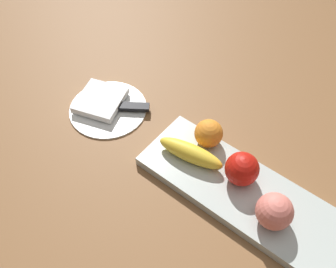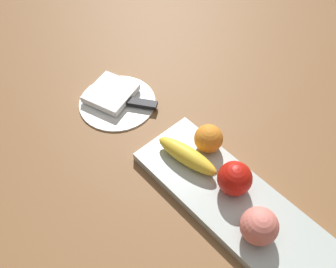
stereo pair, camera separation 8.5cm
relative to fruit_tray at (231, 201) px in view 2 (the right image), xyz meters
The scene contains 9 objects.
ground_plane 0.04m from the fruit_tray, 91.49° to the left, with size 2.40×2.40×0.00m, color brown.
fruit_tray is the anchor object (origin of this frame).
apple 0.06m from the fruit_tray, 50.55° to the right, with size 0.07×0.07×0.07m, color #B9150D.
banana 0.14m from the fruit_tray, ahead, with size 0.16×0.04×0.04m, color yellow.
orange_near_apple 0.15m from the fruit_tray, 24.26° to the right, with size 0.07×0.07×0.07m, color orange.
peach 0.10m from the fruit_tray, 163.20° to the left, with size 0.07×0.07×0.07m, color #DD7468.
dinner_plate 0.40m from the fruit_tray, ahead, with size 0.20×0.20×0.01m, color white.
folded_napkin 0.43m from the fruit_tray, ahead, with size 0.11×0.12×0.02m, color white.
knife 0.36m from the fruit_tray, ahead, with size 0.16×0.12×0.01m.
Camera 2 is at (-0.19, 0.32, 0.72)m, focal length 39.50 mm.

